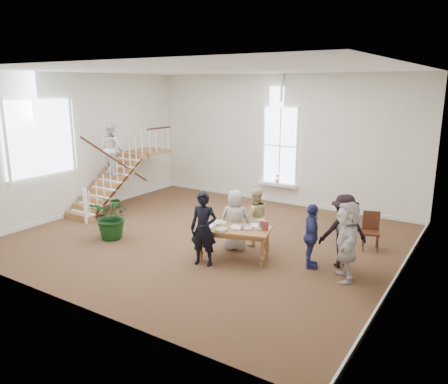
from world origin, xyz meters
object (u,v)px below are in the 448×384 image
Objects in this scene: elderly_woman at (235,220)px; woman_cluster_c at (347,241)px; person_yellow at (255,217)px; side_chair at (371,228)px; woman_cluster_b at (344,231)px; floor_plant at (113,216)px; woman_cluster_a at (311,236)px; police_officer at (204,229)px; library_table at (234,231)px.

woman_cluster_c is at bearing 150.06° from elderly_woman.
elderly_woman is 0.58m from person_yellow.
woman_cluster_b is at bearing -117.51° from side_chair.
woman_cluster_a is at bearing 11.45° from floor_plant.
woman_cluster_a is 5.40m from floor_plant.
woman_cluster_c is at bearing -126.32° from woman_cluster_a.
woman_cluster_c is 1.79× the size of side_chair.
woman_cluster_b is at bearing 163.37° from elderly_woman.
police_officer is at bearing -152.01° from side_chair.
elderly_woman is 2.97m from woman_cluster_c.
library_table is 2.55m from woman_cluster_b.
library_table is 1.88× the size of side_chair.
police_officer is 1.14× the size of person_yellow.
woman_cluster_b is (2.68, 0.38, 0.08)m from elderly_woman.
woman_cluster_c reaches higher than floor_plant.
person_yellow is 3.88m from floor_plant.
woman_cluster_a is 1.55× the size of side_chair.
police_officer reaches higher than elderly_woman.
person_yellow is 0.88× the size of woman_cluster_c.
woman_cluster_a is (2.08, -0.07, -0.02)m from elderly_woman.
library_table is 1.10m from person_yellow.
library_table is 2.65m from woman_cluster_c.
woman_cluster_b reaches higher than library_table.
woman_cluster_b is at bearing 15.63° from police_officer.
woman_cluster_c reaches higher than woman_cluster_b.
woman_cluster_b reaches higher than side_chair.
woman_cluster_c is (2.62, 0.33, 0.17)m from library_table.
floor_plant is (-5.89, -1.52, -0.22)m from woman_cluster_b.
floor_plant is (-3.21, -1.14, -0.14)m from elderly_woman.
person_yellow is at bearing -145.75° from elderly_woman.
elderly_woman is 2.70m from woman_cluster_b.
woman_cluster_a is (1.78, -0.57, -0.01)m from person_yellow.
side_chair is at bearing 168.63° from person_yellow.
side_chair is at bearing -46.91° from woman_cluster_a.
library_table is 1.07× the size of woman_cluster_b.
police_officer reaches higher than floor_plant.
woman_cluster_a is at bearing -131.56° from side_chair.
woman_cluster_b reaches higher than person_yellow.
woman_cluster_a is 0.76m from woman_cluster_b.
woman_cluster_b is 0.71m from woman_cluster_c.
woman_cluster_a is (2.18, 1.18, -0.12)m from police_officer.
woman_cluster_a is at bearing 123.00° from person_yellow.
elderly_woman is 0.89× the size of woman_cluster_c.
floor_plant is (-3.51, -1.64, -0.13)m from person_yellow.
police_officer is at bearing 37.82° from person_yellow.
woman_cluster_a is 0.91m from woman_cluster_c.
woman_cluster_c is 6.23m from floor_plant.
woman_cluster_c is (0.28, -0.65, 0.01)m from woman_cluster_b.
floor_plant is at bearing 77.99° from woman_cluster_a.
woman_cluster_b is at bearing 137.89° from person_yellow.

